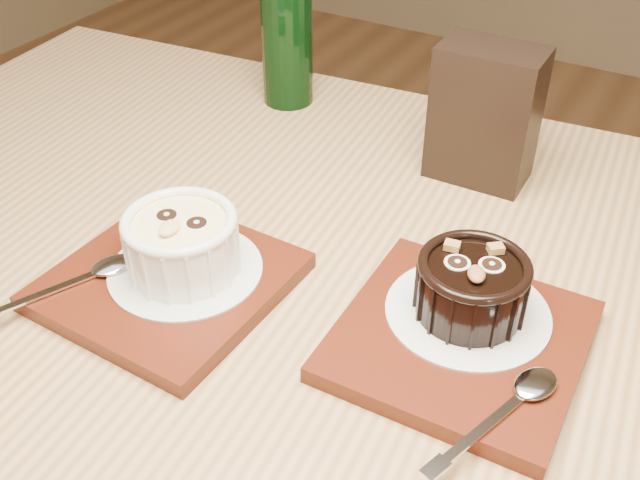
% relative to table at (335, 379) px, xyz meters
% --- Properties ---
extents(table, '(1.27, 0.90, 0.75)m').
position_rel_table_xyz_m(table, '(0.00, 0.00, 0.00)').
color(table, olive).
rests_on(table, ground).
extents(tray_left, '(0.19, 0.19, 0.01)m').
position_rel_table_xyz_m(tray_left, '(-0.13, -0.05, 0.10)').
color(tray_left, '#551D0E').
rests_on(tray_left, table).
extents(doily_left, '(0.13, 0.13, 0.00)m').
position_rel_table_xyz_m(doily_left, '(-0.12, -0.04, 0.11)').
color(doily_left, silver).
rests_on(doily_left, tray_left).
extents(ramekin_white, '(0.09, 0.09, 0.06)m').
position_rel_table_xyz_m(ramekin_white, '(-0.12, -0.04, 0.14)').
color(ramekin_white, white).
rests_on(ramekin_white, doily_left).
extents(spoon_left, '(0.08, 0.13, 0.01)m').
position_rel_table_xyz_m(spoon_left, '(-0.19, -0.10, 0.11)').
color(spoon_left, silver).
rests_on(spoon_left, tray_left).
extents(tray_right, '(0.18, 0.18, 0.01)m').
position_rel_table_xyz_m(tray_right, '(0.11, 0.00, 0.10)').
color(tray_right, '#551D0E').
rests_on(tray_right, table).
extents(doily_right, '(0.13, 0.13, 0.00)m').
position_rel_table_xyz_m(doily_right, '(0.10, 0.03, 0.11)').
color(doily_right, silver).
rests_on(doily_right, tray_right).
extents(ramekin_dark, '(0.09, 0.09, 0.05)m').
position_rel_table_xyz_m(ramekin_dark, '(0.10, 0.03, 0.13)').
color(ramekin_dark, black).
rests_on(ramekin_dark, doily_right).
extents(spoon_right, '(0.07, 0.14, 0.01)m').
position_rel_table_xyz_m(spoon_right, '(0.16, -0.05, 0.11)').
color(spoon_right, silver).
rests_on(spoon_right, tray_right).
extents(condiment_stand, '(0.10, 0.06, 0.14)m').
position_rel_table_xyz_m(condiment_stand, '(0.03, 0.25, 0.16)').
color(condiment_stand, black).
rests_on(condiment_stand, table).
extents(green_bottle, '(0.06, 0.06, 0.22)m').
position_rel_table_xyz_m(green_bottle, '(-0.23, 0.30, 0.18)').
color(green_bottle, black).
rests_on(green_bottle, table).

